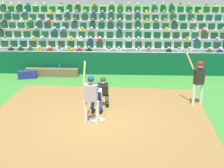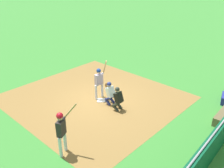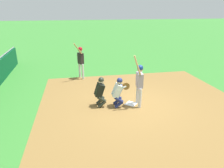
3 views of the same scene
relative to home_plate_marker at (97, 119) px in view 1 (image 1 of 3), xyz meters
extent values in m
plane|color=#388331|center=(0.00, 0.00, -0.02)|extent=(160.00, 160.00, 0.00)
cube|color=olive|center=(0.00, 0.50, -0.01)|extent=(8.80, 9.23, 0.01)
cube|color=white|center=(0.00, 0.00, 0.00)|extent=(0.62, 0.62, 0.02)
cylinder|color=silver|center=(-0.06, 0.31, 0.41)|extent=(0.15, 0.15, 0.85)
cylinder|color=silver|center=(0.38, 0.25, 0.41)|extent=(0.15, 0.15, 0.85)
cube|color=#A293A7|center=(0.16, 0.28, 1.14)|extent=(0.47, 0.28, 0.60)
sphere|color=tan|center=(0.16, 0.28, 1.59)|extent=(0.22, 0.22, 0.22)
sphere|color=navy|center=(0.16, 0.28, 1.65)|extent=(0.25, 0.25, 0.25)
cylinder|color=#A293A7|center=(0.21, 0.25, 1.43)|extent=(0.48, 0.20, 0.14)
cylinder|color=#A293A7|center=(0.39, 0.22, 1.43)|extent=(0.18, 0.16, 0.13)
cylinder|color=tan|center=(0.42, 0.06, 1.84)|extent=(0.11, 0.33, 0.80)
sphere|color=black|center=(0.44, 0.19, 1.45)|extent=(0.06, 0.06, 0.06)
cylinder|color=navy|center=(-0.10, -0.60, 0.14)|extent=(0.16, 0.39, 0.34)
cylinder|color=navy|center=(-0.10, -0.60, 0.36)|extent=(0.16, 0.39, 0.33)
cylinder|color=navy|center=(0.22, -0.62, 0.14)|extent=(0.16, 0.39, 0.34)
cylinder|color=navy|center=(0.22, -0.62, 0.36)|extent=(0.16, 0.39, 0.33)
cube|color=white|center=(0.06, -0.65, 0.72)|extent=(0.44, 0.45, 0.60)
cube|color=navy|center=(0.07, -0.53, 0.72)|extent=(0.39, 0.24, 0.45)
sphere|color=tan|center=(0.06, -0.55, 1.08)|extent=(0.22, 0.22, 0.22)
cube|color=black|center=(0.06, -0.55, 1.08)|extent=(0.20, 0.12, 0.20)
sphere|color=navy|center=(0.06, -0.55, 1.14)|extent=(0.24, 0.24, 0.24)
cylinder|color=brown|center=(0.20, -0.32, 0.93)|extent=(0.09, 0.30, 0.30)
cylinder|color=white|center=(0.22, -0.49, 0.86)|extent=(0.13, 0.40, 0.22)
cylinder|color=#262D23|center=(-0.31, -1.31, 0.14)|extent=(0.16, 0.39, 0.34)
cylinder|color=#262D23|center=(-0.31, -1.31, 0.36)|extent=(0.16, 0.39, 0.33)
cylinder|color=#262D23|center=(0.01, -1.30, 0.14)|extent=(0.16, 0.39, 0.34)
cylinder|color=#262D23|center=(0.01, -1.30, 0.36)|extent=(0.16, 0.39, 0.33)
cube|color=black|center=(-0.15, -1.37, 0.73)|extent=(0.44, 0.42, 0.60)
cube|color=#262D23|center=(-0.15, -1.25, 0.73)|extent=(0.39, 0.21, 0.45)
sphere|color=beige|center=(-0.15, -1.28, 1.10)|extent=(0.22, 0.22, 0.22)
cube|color=black|center=(-0.15, -1.28, 1.10)|extent=(0.20, 0.11, 0.20)
sphere|color=#262D23|center=(-0.15, -1.28, 1.16)|extent=(0.24, 0.24, 0.24)
cube|color=#0A4E2D|center=(0.00, -6.32, 0.60)|extent=(17.50, 0.24, 1.24)
cylinder|color=gray|center=(0.00, -6.32, 1.26)|extent=(17.50, 0.07, 0.07)
cube|color=brown|center=(3.03, -5.77, 0.20)|extent=(2.95, 0.40, 0.44)
cylinder|color=blue|center=(2.61, -5.87, 0.53)|extent=(0.07, 0.07, 0.21)
cube|color=navy|center=(4.28, -5.29, 0.20)|extent=(1.04, 0.60, 0.43)
cylinder|color=silver|center=(-4.29, -1.84, 0.43)|extent=(0.17, 0.17, 0.90)
cylinder|color=silver|center=(-3.93, -1.69, 0.43)|extent=(0.17, 0.17, 0.90)
cube|color=#272222|center=(-4.11, -1.77, 1.20)|extent=(0.46, 0.36, 0.64)
sphere|color=tan|center=(-4.11, -1.77, 1.68)|extent=(0.23, 0.23, 0.23)
sphere|color=red|center=(-4.11, -1.77, 1.74)|extent=(0.26, 0.26, 0.26)
cylinder|color=#272222|center=(-4.05, -1.77, 1.51)|extent=(0.45, 0.21, 0.14)
cylinder|color=#272222|center=(-3.90, -1.71, 1.51)|extent=(0.15, 0.10, 0.13)
cylinder|color=tan|center=(-3.71, -1.92, 1.85)|extent=(0.35, 0.49, 0.67)
sphere|color=black|center=(-3.85, -1.71, 1.53)|extent=(0.06, 0.06, 0.06)
cube|color=#98A49E|center=(0.00, -8.39, 0.23)|extent=(17.91, 0.85, 0.50)
cube|color=#154921|center=(-6.89, -8.26, 0.69)|extent=(0.44, 0.10, 0.42)
cube|color=navy|center=(-6.89, -8.49, 0.74)|extent=(0.32, 0.22, 0.52)
sphere|color=tan|center=(-6.89, -8.49, 1.10)|extent=(0.19, 0.19, 0.19)
cube|color=#113F1F|center=(-6.26, -8.26, 0.69)|extent=(0.44, 0.10, 0.42)
cube|color=#326B31|center=(-6.26, -8.49, 0.74)|extent=(0.32, 0.22, 0.52)
sphere|color=#DAA684|center=(-6.26, -8.49, 1.10)|extent=(0.19, 0.19, 0.19)
cube|color=#134922|center=(-5.64, -8.26, 0.69)|extent=(0.44, 0.10, 0.42)
cube|color=#0C442C|center=(-5.01, -8.26, 0.69)|extent=(0.44, 0.10, 0.42)
cube|color=silver|center=(-5.01, -8.49, 0.74)|extent=(0.32, 0.22, 0.52)
sphere|color=tan|center=(-5.01, -8.49, 1.10)|extent=(0.19, 0.19, 0.19)
cube|color=#0A4420|center=(-4.39, -8.26, 0.69)|extent=(0.44, 0.10, 0.42)
cube|color=silver|center=(-4.39, -8.49, 0.74)|extent=(0.32, 0.22, 0.52)
sphere|color=#A78354|center=(-4.39, -8.49, 1.10)|extent=(0.19, 0.19, 0.19)
cube|color=#13442A|center=(-3.76, -8.26, 0.69)|extent=(0.44, 0.10, 0.42)
cube|color=black|center=(-3.76, -8.49, 0.74)|extent=(0.32, 0.22, 0.52)
sphere|color=#D6A38A|center=(-3.76, -8.49, 1.10)|extent=(0.19, 0.19, 0.19)
cube|color=#13452B|center=(-3.13, -8.26, 0.69)|extent=(0.44, 0.10, 0.42)
cube|color=#134B23|center=(-2.51, -8.26, 0.69)|extent=(0.44, 0.10, 0.42)
cube|color=gray|center=(-2.51, -8.49, 0.74)|extent=(0.32, 0.22, 0.52)
sphere|color=#AF7860|center=(-2.51, -8.49, 1.10)|extent=(0.19, 0.19, 0.19)
cube|color=#113C23|center=(-1.88, -8.26, 0.69)|extent=(0.44, 0.10, 0.42)
cube|color=silver|center=(-1.88, -8.49, 0.74)|extent=(0.32, 0.22, 0.52)
sphere|color=#9E8053|center=(-1.88, -8.49, 1.10)|extent=(0.19, 0.19, 0.19)
cube|color=#154829|center=(-1.25, -8.26, 0.69)|extent=(0.44, 0.10, 0.42)
cube|color=#124822|center=(-0.63, -8.26, 0.69)|extent=(0.44, 0.10, 0.42)
cube|color=white|center=(-0.63, -8.49, 0.74)|extent=(0.32, 0.22, 0.52)
sphere|color=tan|center=(-0.63, -8.49, 1.10)|extent=(0.19, 0.19, 0.19)
cube|color=#144623|center=(0.00, -8.26, 0.69)|extent=(0.44, 0.10, 0.42)
cube|color=white|center=(0.00, -8.49, 0.74)|extent=(0.32, 0.22, 0.52)
sphere|color=brown|center=(0.00, -8.49, 1.10)|extent=(0.19, 0.19, 0.19)
cube|color=#0C4824|center=(0.63, -8.26, 0.69)|extent=(0.44, 0.10, 0.42)
cube|color=#0C4521|center=(1.25, -8.26, 0.69)|extent=(0.44, 0.10, 0.42)
cube|color=black|center=(1.25, -8.49, 0.74)|extent=(0.32, 0.22, 0.52)
sphere|color=#A08354|center=(1.25, -8.49, 1.10)|extent=(0.19, 0.19, 0.19)
cube|color=#10482A|center=(1.88, -8.26, 0.69)|extent=(0.44, 0.10, 0.42)
cube|color=red|center=(1.88, -8.49, 0.74)|extent=(0.32, 0.22, 0.52)
sphere|color=tan|center=(1.88, -8.49, 1.10)|extent=(0.19, 0.19, 0.19)
cube|color=#104023|center=(2.51, -8.26, 0.69)|extent=(0.44, 0.10, 0.42)
cube|color=gold|center=(2.51, -8.49, 0.74)|extent=(0.32, 0.22, 0.52)
sphere|color=#A17759|center=(2.51, -8.49, 1.10)|extent=(0.19, 0.19, 0.19)
cube|color=#174227|center=(3.13, -8.26, 0.69)|extent=(0.44, 0.10, 0.42)
cube|color=white|center=(3.13, -8.49, 0.74)|extent=(0.32, 0.22, 0.52)
sphere|color=brown|center=(3.13, -8.49, 1.10)|extent=(0.19, 0.19, 0.19)
cube|color=#17472A|center=(3.76, -8.26, 0.69)|extent=(0.44, 0.10, 0.42)
cube|color=red|center=(3.76, -8.49, 0.74)|extent=(0.32, 0.22, 0.52)
sphere|color=beige|center=(3.76, -8.49, 1.10)|extent=(0.19, 0.19, 0.19)
cube|color=#0A4B2A|center=(4.39, -8.26, 0.69)|extent=(0.44, 0.10, 0.42)
cube|color=gold|center=(4.39, -8.49, 0.74)|extent=(0.32, 0.22, 0.52)
sphere|color=beige|center=(4.39, -8.49, 1.10)|extent=(0.19, 0.19, 0.19)
cube|color=#0A4B1F|center=(5.01, -8.26, 0.69)|extent=(0.44, 0.10, 0.42)
cube|color=#306E32|center=(5.01, -8.49, 0.74)|extent=(0.32, 0.22, 0.52)
sphere|color=brown|center=(5.01, -8.49, 1.10)|extent=(0.19, 0.19, 0.19)
cube|color=#144A27|center=(5.64, -8.26, 0.69)|extent=(0.44, 0.10, 0.42)
cube|color=#1F2C28|center=(5.64, -8.49, 0.74)|extent=(0.32, 0.22, 0.52)
sphere|color=brown|center=(5.64, -8.49, 1.10)|extent=(0.19, 0.19, 0.19)
cube|color=#0E4526|center=(6.26, -8.26, 0.69)|extent=(0.44, 0.10, 0.42)
cube|color=#212B20|center=(6.26, -8.49, 0.74)|extent=(0.32, 0.22, 0.52)
sphere|color=#A47F5A|center=(6.26, -8.49, 1.10)|extent=(0.19, 0.19, 0.19)
cube|color=#10422C|center=(6.89, -8.26, 0.69)|extent=(0.44, 0.10, 0.42)
cube|color=#98A49E|center=(0.00, -9.25, 0.48)|extent=(17.91, 0.85, 0.99)
cube|color=#104128|center=(-6.89, -9.12, 1.19)|extent=(0.44, 0.10, 0.42)
cube|color=gray|center=(-6.89, -9.35, 1.24)|extent=(0.32, 0.22, 0.52)
sphere|color=tan|center=(-6.89, -9.35, 1.60)|extent=(0.19, 0.19, 0.19)
cube|color=#0A482A|center=(-6.26, -9.12, 1.19)|extent=(0.44, 0.10, 0.42)
cube|color=#17482D|center=(-5.64, -9.12, 1.19)|extent=(0.44, 0.10, 0.42)
cube|color=navy|center=(-5.64, -9.35, 1.24)|extent=(0.32, 0.22, 0.52)
sphere|color=brown|center=(-5.64, -9.35, 1.60)|extent=(0.19, 0.19, 0.19)
cube|color=#0E3E22|center=(-5.01, -9.12, 1.19)|extent=(0.44, 0.10, 0.42)
cube|color=gold|center=(-5.01, -9.35, 1.24)|extent=(0.32, 0.22, 0.52)
sphere|color=#AC7560|center=(-5.01, -9.35, 1.60)|extent=(0.19, 0.19, 0.19)
cube|color=#13432C|center=(-4.39, -9.12, 1.19)|extent=(0.44, 0.10, 0.42)
cube|color=#133C23|center=(-3.76, -9.12, 1.19)|extent=(0.44, 0.10, 0.42)
cube|color=#0E4825|center=(-3.13, -9.12, 1.19)|extent=(0.44, 0.10, 0.42)
cube|color=#15441E|center=(-2.51, -9.12, 1.19)|extent=(0.44, 0.10, 0.42)
cube|color=#154129|center=(-1.88, -9.12, 1.19)|extent=(0.44, 0.10, 0.42)
cube|color=gray|center=(-1.88, -9.35, 1.24)|extent=(0.32, 0.22, 0.52)
sphere|color=#D8AC8E|center=(-1.88, -9.35, 1.60)|extent=(0.19, 0.19, 0.19)
cube|color=#0F3E25|center=(-1.25, -9.12, 1.19)|extent=(0.44, 0.10, 0.42)
cube|color=silver|center=(-1.25, -9.35, 1.24)|extent=(0.32, 0.22, 0.52)
sphere|color=#CCAE87|center=(-1.25, -9.35, 1.60)|extent=(0.19, 0.19, 0.19)
cube|color=#0F4324|center=(-0.63, -9.12, 1.19)|extent=(0.44, 0.10, 0.42)
cube|color=#0B4A24|center=(0.00, -9.12, 1.19)|extent=(0.44, 0.10, 0.42)
cube|color=#164226|center=(0.63, -9.12, 1.19)|extent=(0.44, 0.10, 0.42)
cube|color=red|center=(0.63, -9.35, 1.24)|extent=(0.32, 0.22, 0.52)
sphere|color=beige|center=(0.63, -9.35, 1.60)|extent=(0.19, 0.19, 0.19)
cube|color=#113D25|center=(1.25, -9.12, 1.19)|extent=(0.44, 0.10, 0.42)
cube|color=navy|center=(1.25, -9.35, 1.24)|extent=(0.32, 0.22, 0.52)
sphere|color=beige|center=(1.25, -9.35, 1.60)|extent=(0.19, 0.19, 0.19)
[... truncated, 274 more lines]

